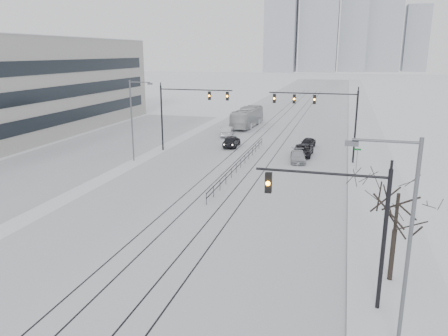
# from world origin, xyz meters

# --- Properties ---
(road) EXTENTS (22.00, 260.00, 0.02)m
(road) POSITION_xyz_m (0.00, 60.00, 0.01)
(road) COLOR silver
(road) RESTS_ON ground
(sidewalk_east) EXTENTS (5.00, 260.00, 0.16)m
(sidewalk_east) POSITION_xyz_m (13.50, 60.00, 0.08)
(sidewalk_east) COLOR silver
(sidewalk_east) RESTS_ON ground
(curb) EXTENTS (0.10, 260.00, 0.12)m
(curb) POSITION_xyz_m (11.05, 60.00, 0.06)
(curb) COLOR gray
(curb) RESTS_ON ground
(parking_strip) EXTENTS (14.00, 60.00, 0.03)m
(parking_strip) POSITION_xyz_m (-20.00, 35.00, 0.01)
(parking_strip) COLOR silver
(parking_strip) RESTS_ON ground
(tram_rails) EXTENTS (5.30, 180.00, 0.01)m
(tram_rails) POSITION_xyz_m (-0.00, 40.00, 0.02)
(tram_rails) COLOR black
(tram_rails) RESTS_ON ground
(skyline) EXTENTS (96.00, 48.00, 72.00)m
(skyline) POSITION_xyz_m (5.02, 273.63, 30.65)
(skyline) COLOR #9CA1AB
(skyline) RESTS_ON ground
(traffic_mast_near) EXTENTS (6.10, 0.37, 7.00)m
(traffic_mast_near) POSITION_xyz_m (10.79, 6.00, 4.56)
(traffic_mast_near) COLOR black
(traffic_mast_near) RESTS_ON ground
(traffic_mast_ne) EXTENTS (9.60, 0.37, 8.00)m
(traffic_mast_ne) POSITION_xyz_m (8.15, 34.99, 5.76)
(traffic_mast_ne) COLOR black
(traffic_mast_ne) RESTS_ON ground
(traffic_mast_nw) EXTENTS (9.10, 0.37, 8.00)m
(traffic_mast_nw) POSITION_xyz_m (-8.52, 36.00, 5.57)
(traffic_mast_nw) COLOR black
(traffic_mast_nw) RESTS_ON ground
(street_light_east) EXTENTS (2.73, 0.25, 9.00)m
(street_light_east) POSITION_xyz_m (12.70, 3.00, 5.21)
(street_light_east) COLOR #595B60
(street_light_east) RESTS_ON ground
(street_light_west) EXTENTS (2.73, 0.25, 9.00)m
(street_light_west) POSITION_xyz_m (-12.20, 30.00, 5.21)
(street_light_west) COLOR #595B60
(street_light_west) RESTS_ON ground
(bare_tree) EXTENTS (4.40, 4.40, 6.10)m
(bare_tree) POSITION_xyz_m (13.20, 9.00, 4.49)
(bare_tree) COLOR black
(bare_tree) RESTS_ON ground
(median_fence) EXTENTS (0.06, 24.00, 1.00)m
(median_fence) POSITION_xyz_m (0.00, 30.00, 0.53)
(median_fence) COLOR black
(median_fence) RESTS_ON ground
(street_sign) EXTENTS (0.70, 0.06, 2.40)m
(street_sign) POSITION_xyz_m (11.80, 32.00, 1.61)
(street_sign) COLOR #595B60
(street_sign) RESTS_ON ground
(sedan_sb_inner) EXTENTS (2.00, 4.50, 1.51)m
(sedan_sb_inner) POSITION_xyz_m (-3.65, 40.19, 0.75)
(sedan_sb_inner) COLOR black
(sedan_sb_inner) RESTS_ON ground
(sedan_sb_outer) EXTENTS (2.26, 4.69, 1.48)m
(sedan_sb_outer) POSITION_xyz_m (-6.12, 47.02, 0.74)
(sedan_sb_outer) COLOR silver
(sedan_sb_outer) RESTS_ON ground
(sedan_nb_front) EXTENTS (2.35, 4.82, 1.32)m
(sedan_nb_front) POSITION_xyz_m (5.76, 37.35, 0.66)
(sedan_nb_front) COLOR black
(sedan_nb_front) RESTS_ON ground
(sedan_nb_right) EXTENTS (2.24, 4.38, 1.22)m
(sedan_nb_right) POSITION_xyz_m (5.55, 34.37, 0.61)
(sedan_nb_right) COLOR #A7AAAF
(sedan_nb_right) RESTS_ON ground
(sedan_nb_far) EXTENTS (2.14, 3.91, 1.26)m
(sedan_nb_far) POSITION_xyz_m (5.92, 42.21, 0.63)
(sedan_nb_far) COLOR black
(sedan_nb_far) RESTS_ON ground
(box_truck) EXTENTS (3.23, 11.37, 3.13)m
(box_truck) POSITION_xyz_m (-5.10, 56.04, 1.57)
(box_truck) COLOR #BCBFC0
(box_truck) RESTS_ON ground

